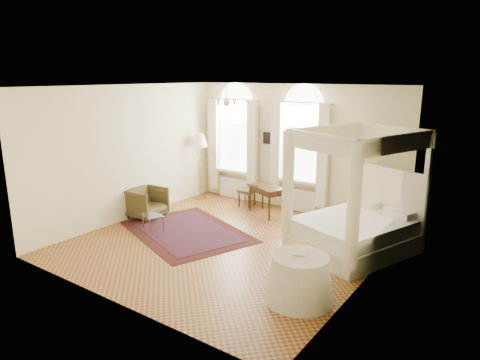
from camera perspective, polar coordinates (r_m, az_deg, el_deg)
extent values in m
plane|color=#9A662C|center=(9.31, -1.67, -8.39)|extent=(6.00, 6.00, 0.00)
plane|color=#F5EBBA|center=(11.31, 7.42, 4.23)|extent=(6.00, 0.00, 6.00)
plane|color=#F5EBBA|center=(6.74, -17.24, -2.96)|extent=(6.00, 0.00, 6.00)
plane|color=#F5EBBA|center=(10.85, -14.56, 3.48)|extent=(0.00, 6.00, 6.00)
plane|color=#F5EBBA|center=(7.46, 17.04, -1.33)|extent=(0.00, 6.00, 6.00)
plane|color=white|center=(8.61, -1.83, 12.36)|extent=(6.00, 6.00, 0.00)
cube|color=white|center=(12.25, -0.53, 5.80)|extent=(1.10, 0.04, 1.90)
cylinder|color=white|center=(12.15, -0.54, 10.23)|extent=(1.10, 0.04, 1.10)
cube|color=white|center=(12.36, -0.77, 1.20)|extent=(1.32, 0.24, 0.08)
cube|color=#F3E9C9|center=(12.56, -3.48, 4.81)|extent=(0.28, 0.14, 2.60)
cube|color=#F3E9C9|center=(11.78, 1.64, 4.23)|extent=(0.28, 0.14, 2.60)
cube|color=white|center=(12.50, -0.71, -1.07)|extent=(1.00, 0.12, 0.58)
cube|color=white|center=(11.17, 8.28, 4.86)|extent=(1.10, 0.04, 1.90)
cylinder|color=white|center=(11.07, 8.46, 9.72)|extent=(1.10, 0.04, 1.10)
cube|color=white|center=(11.29, 7.90, -0.16)|extent=(1.32, 0.24, 0.08)
cube|color=#F3E9C9|center=(11.38, 4.84, 3.84)|extent=(0.28, 0.14, 2.60)
cube|color=#F3E9C9|center=(10.78, 11.00, 3.07)|extent=(0.28, 0.14, 2.60)
cube|color=white|center=(11.44, 7.86, -2.62)|extent=(1.00, 0.12, 0.58)
cylinder|color=#BB953E|center=(10.12, -1.81, 11.47)|extent=(0.02, 0.02, 0.40)
sphere|color=#BB953E|center=(10.13, -1.80, 10.22)|extent=(0.16, 0.16, 0.16)
sphere|color=beige|center=(10.00, -0.78, 10.58)|extent=(0.07, 0.07, 0.07)
sphere|color=beige|center=(10.22, -0.65, 10.65)|extent=(0.07, 0.07, 0.07)
sphere|color=beige|center=(10.35, -1.66, 10.69)|extent=(0.07, 0.07, 0.07)
sphere|color=beige|center=(10.26, -2.81, 10.65)|extent=(0.07, 0.07, 0.07)
sphere|color=beige|center=(10.04, -2.98, 10.58)|extent=(0.07, 0.07, 0.07)
sphere|color=beige|center=(9.91, -1.96, 10.54)|extent=(0.07, 0.07, 0.07)
cube|color=black|center=(11.67, 3.68, 5.61)|extent=(0.26, 0.03, 0.32)
cube|color=black|center=(10.65, 14.33, 4.95)|extent=(0.22, 0.03, 0.26)
cube|color=beige|center=(9.16, 14.77, -7.95)|extent=(2.48, 2.73, 0.38)
cube|color=white|center=(9.04, 14.90, -5.93)|extent=(2.34, 2.60, 0.30)
cube|color=#F3E9C9|center=(9.74, 19.20, -2.18)|extent=(1.74, 0.70, 1.28)
cube|color=beige|center=(10.15, 15.42, 0.30)|extent=(0.12, 0.12, 2.46)
cube|color=beige|center=(9.20, 23.47, -1.75)|extent=(0.12, 0.12, 2.46)
cube|color=beige|center=(8.67, 6.37, -1.58)|extent=(0.12, 0.12, 2.46)
cube|color=beige|center=(7.54, 14.86, -4.36)|extent=(0.12, 0.12, 2.46)
cube|color=beige|center=(9.43, 19.85, 6.57)|extent=(1.74, 0.70, 0.09)
cube|color=beige|center=(7.82, 10.71, 5.78)|extent=(1.74, 0.70, 0.09)
cube|color=beige|center=(9.15, 11.62, 6.91)|extent=(0.85, 2.14, 0.09)
cube|color=beige|center=(8.09, 20.31, 5.44)|extent=(0.85, 2.14, 0.09)
cube|color=#F3E9C9|center=(9.45, 19.77, 5.67)|extent=(1.78, 0.68, 0.30)
cube|color=#F3E9C9|center=(7.84, 10.66, 4.70)|extent=(1.78, 0.68, 0.30)
cube|color=#F3E9C9|center=(9.17, 11.57, 5.98)|extent=(0.83, 2.19, 0.30)
cube|color=#F3E9C9|center=(8.11, 20.22, 4.39)|extent=(0.83, 2.19, 0.30)
cylinder|color=#F3E9C9|center=(8.64, 6.39, -0.90)|extent=(0.24, 0.24, 2.25)
cylinder|color=#F3E9C9|center=(7.51, 14.92, -3.58)|extent=(0.24, 0.24, 2.25)
cube|color=#3D2010|center=(10.23, 19.38, -5.24)|extent=(0.56, 0.53, 0.63)
cylinder|color=#BB953E|center=(10.04, 20.11, -3.11)|extent=(0.13, 0.13, 0.22)
cone|color=beige|center=(9.98, 20.21, -1.92)|extent=(0.30, 0.30, 0.24)
cube|color=#3D2010|center=(10.93, 3.49, -1.00)|extent=(1.13, 0.88, 0.06)
cube|color=#3D2010|center=(10.95, 3.49, -1.45)|extent=(1.00, 0.75, 0.10)
cylinder|color=#3D2010|center=(11.49, 3.05, -2.17)|extent=(0.05, 0.05, 0.70)
cylinder|color=#3D2010|center=(10.80, 5.68, -3.28)|extent=(0.05, 0.05, 0.70)
cylinder|color=#3D2010|center=(11.28, 1.35, -2.46)|extent=(0.05, 0.05, 0.70)
cylinder|color=#3D2010|center=(10.57, 3.92, -3.62)|extent=(0.05, 0.05, 0.70)
imported|color=black|center=(11.00, 2.25, -0.64)|extent=(0.40, 0.32, 0.03)
cube|color=#413B1C|center=(11.68, 0.94, -1.46)|extent=(0.43, 0.43, 0.08)
cylinder|color=#3D2010|center=(11.70, -0.11, -2.64)|extent=(0.04, 0.04, 0.39)
cylinder|color=#3D2010|center=(11.54, 1.19, -2.88)|extent=(0.04, 0.04, 0.39)
cylinder|color=#3D2010|center=(11.95, 0.70, -2.29)|extent=(0.04, 0.04, 0.39)
cylinder|color=#3D2010|center=(11.80, 1.98, -2.51)|extent=(0.04, 0.04, 0.39)
imported|color=#43381C|center=(11.04, -12.39, -2.97)|extent=(0.91, 0.88, 0.77)
cube|color=silver|center=(10.11, -11.57, -4.61)|extent=(0.66, 0.58, 0.02)
cylinder|color=#BB953E|center=(10.34, -12.80, -5.34)|extent=(0.02, 0.02, 0.37)
cylinder|color=#BB953E|center=(9.91, -11.90, -6.15)|extent=(0.02, 0.02, 0.37)
cylinder|color=#BB953E|center=(10.43, -11.17, -5.08)|extent=(0.02, 0.02, 0.37)
cylinder|color=#BB953E|center=(10.01, -10.20, -5.86)|extent=(0.02, 0.02, 0.37)
cylinder|color=#BB953E|center=(12.58, -5.32, -2.36)|extent=(0.33, 0.33, 0.03)
cylinder|color=#BB953E|center=(12.38, -5.40, 1.25)|extent=(0.04, 0.04, 1.66)
cone|color=beige|center=(12.22, -5.50, 5.31)|extent=(0.49, 0.49, 0.35)
cube|color=#3F150F|center=(10.00, -7.10, -6.85)|extent=(3.59, 3.10, 0.01)
cube|color=black|center=(10.00, -7.11, -6.82)|extent=(2.98, 2.49, 0.01)
cone|color=beige|center=(7.05, 7.94, -12.96)|extent=(1.12, 1.12, 0.72)
cylinder|color=beige|center=(6.89, 8.05, -10.14)|extent=(0.91, 0.91, 0.04)
imported|color=black|center=(6.96, 7.12, -9.57)|extent=(0.27, 0.30, 0.02)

